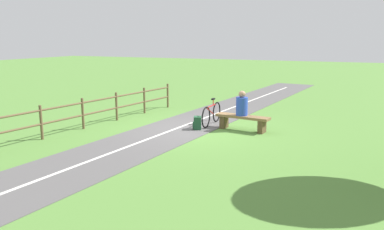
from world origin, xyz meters
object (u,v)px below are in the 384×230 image
object	(u,v)px
person_seated	(242,105)
backpack	(197,123)
bench	(243,120)
bicycle	(212,114)

from	to	relation	value
person_seated	backpack	xyz separation A→B (m)	(1.31, 0.52, -0.61)
backpack	bench	bearing A→B (deg)	-159.21
bench	bicycle	size ratio (longest dim) A/B	1.03
bench	person_seated	size ratio (longest dim) A/B	2.26
bench	bicycle	distance (m)	1.22
person_seated	bench	bearing A→B (deg)	-180.00
bicycle	backpack	xyz separation A→B (m)	(0.16, 0.83, -0.16)
bench	backpack	bearing A→B (deg)	27.80
person_seated	backpack	bearing A→B (deg)	28.51
backpack	person_seated	bearing A→B (deg)	-158.50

